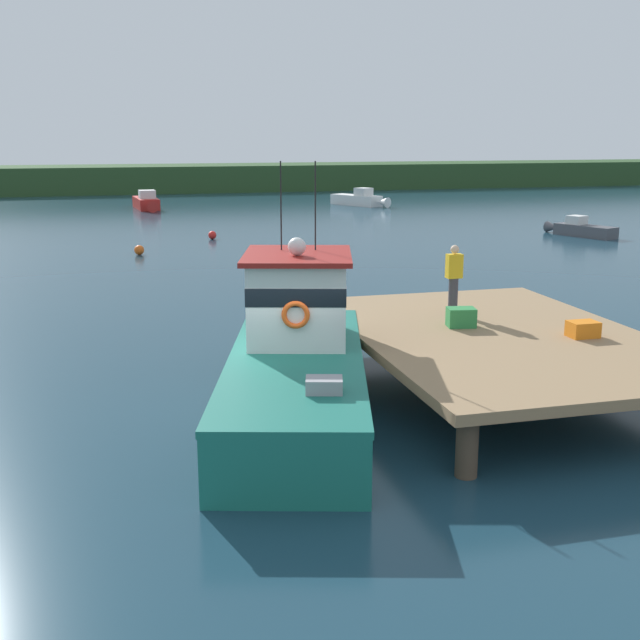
{
  "coord_description": "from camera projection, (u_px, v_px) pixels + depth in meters",
  "views": [
    {
      "loc": [
        -3.05,
        -14.98,
        5.35
      ],
      "look_at": [
        1.2,
        1.3,
        1.4
      ],
      "focal_mm": 44.85,
      "sensor_mm": 36.0,
      "label": 1
    }
  ],
  "objects": [
    {
      "name": "mooring_buoy_outer",
      "position": [
        291.0,
        318.0,
        22.82
      ],
      "size": [
        0.4,
        0.4,
        0.4
      ],
      "primitive_type": "sphere",
      "color": "#EA5B19",
      "rests_on": "ground"
    },
    {
      "name": "mooring_buoy_spare_mooring",
      "position": [
        212.0,
        235.0,
        41.13
      ],
      "size": [
        0.42,
        0.42,
        0.42
      ],
      "primitive_type": "sphere",
      "color": "red",
      "rests_on": "ground"
    },
    {
      "name": "dock",
      "position": [
        498.0,
        339.0,
        17.02
      ],
      "size": [
        6.0,
        9.0,
        1.2
      ],
      "color": "#4C3D2D",
      "rests_on": "ground"
    },
    {
      "name": "moored_boat_far_right",
      "position": [
        360.0,
        199.0,
        60.11
      ],
      "size": [
        3.53,
        5.06,
        1.33
      ],
      "color": "white",
      "rests_on": "ground"
    },
    {
      "name": "crate_stack_near_edge",
      "position": [
        583.0,
        329.0,
        16.62
      ],
      "size": [
        0.6,
        0.44,
        0.33
      ],
      "primitive_type": "cube",
      "rotation": [
        0.0,
        0.0,
        0.0
      ],
      "color": "orange",
      "rests_on": "dock"
    },
    {
      "name": "mooring_buoy_inshore",
      "position": [
        291.0,
        260.0,
        33.11
      ],
      "size": [
        0.39,
        0.39,
        0.39
      ],
      "primitive_type": "sphere",
      "color": "red",
      "rests_on": "ground"
    },
    {
      "name": "deckhand_by_the_boat",
      "position": [
        454.0,
        278.0,
        18.57
      ],
      "size": [
        0.36,
        0.22,
        1.63
      ],
      "color": "#383842",
      "rests_on": "dock"
    },
    {
      "name": "moored_boat_near_channel",
      "position": [
        581.0,
        229.0,
        42.36
      ],
      "size": [
        2.29,
        4.18,
        1.06
      ],
      "color": "#4C4C51",
      "rests_on": "ground"
    },
    {
      "name": "far_shoreline",
      "position": [
        143.0,
        179.0,
        74.21
      ],
      "size": [
        120.0,
        8.0,
        2.4
      ],
      "primitive_type": "cube",
      "color": "#284723",
      "rests_on": "ground"
    },
    {
      "name": "moored_boat_off_the_point",
      "position": [
        147.0,
        203.0,
        57.25
      ],
      "size": [
        1.78,
        5.5,
        1.38
      ],
      "color": "red",
      "rests_on": "ground"
    },
    {
      "name": "ground_plane",
      "position": [
        279.0,
        405.0,
        16.09
      ],
      "size": [
        200.0,
        200.0,
        0.0
      ],
      "primitive_type": "plane",
      "color": "#193847"
    },
    {
      "name": "mooring_buoy_channel_marker",
      "position": [
        139.0,
        250.0,
        35.82
      ],
      "size": [
        0.44,
        0.44,
        0.44
      ],
      "primitive_type": "sphere",
      "color": "#EA5B19",
      "rests_on": "ground"
    },
    {
      "name": "crate_stack_mid_dock",
      "position": [
        461.0,
        317.0,
        17.49
      ],
      "size": [
        0.67,
        0.54,
        0.42
      ],
      "primitive_type": "cube",
      "rotation": [
        0.0,
        0.0,
        -0.18
      ],
      "color": "#2D8442",
      "rests_on": "dock"
    },
    {
      "name": "main_fishing_boat",
      "position": [
        297.0,
        358.0,
        15.79
      ],
      "size": [
        4.55,
        9.93,
        4.8
      ],
      "color": "#196B5B",
      "rests_on": "ground"
    }
  ]
}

